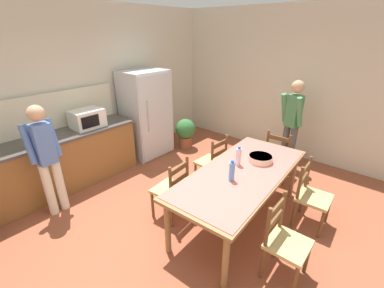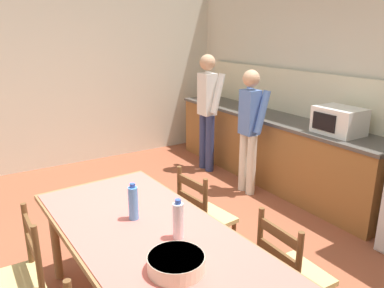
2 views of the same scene
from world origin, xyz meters
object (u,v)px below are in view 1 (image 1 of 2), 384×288
object	(u,v)px
serving_bowl	(260,158)
chair_head_end	(279,156)
chair_side_far_left	(172,189)
person_by_table	(292,120)
bottle_near_centre	(232,171)
potted_plant	(185,131)
microwave	(87,118)
bottle_off_centre	(238,157)
chair_side_near_left	(285,242)
dining_table	(242,176)
chair_side_far_right	(212,162)
person_at_counter	(46,156)
refrigerator	(146,114)
chair_side_near_right	(311,196)

from	to	relation	value
serving_bowl	chair_head_end	distance (m)	1.09
chair_side_far_left	person_by_table	distance (m)	2.62
bottle_near_centre	person_by_table	distance (m)	2.24
potted_plant	microwave	bearing A→B (deg)	167.10
serving_bowl	person_by_table	distance (m)	1.58
bottle_off_centre	person_by_table	bearing A→B (deg)	-0.00
chair_side_far_left	chair_side_near_left	world-z (taller)	same
dining_table	serving_bowl	size ratio (longest dim) A/B	7.13
dining_table	chair_side_far_left	xyz separation A→B (m)	(-0.54, 0.75, -0.26)
chair_side_far_right	person_at_counter	size ratio (longest dim) A/B	0.57
dining_table	chair_side_near_left	world-z (taller)	chair_side_near_left
dining_table	serving_bowl	xyz separation A→B (m)	(0.39, -0.05, 0.12)
refrigerator	serving_bowl	bearing A→B (deg)	-94.62
serving_bowl	chair_side_near_right	bearing A→B (deg)	-78.00
bottle_off_centre	chair_side_near_left	size ratio (longest dim) A/B	0.30
chair_side_far_left	potted_plant	bearing A→B (deg)	-148.47
chair_side_far_right	dining_table	bearing A→B (deg)	62.13
person_by_table	refrigerator	bearing A→B (deg)	-44.22
microwave	chair_side_far_left	bearing A→B (deg)	-87.13
bottle_near_centre	person_by_table	bearing A→B (deg)	3.62
dining_table	potted_plant	xyz separation A→B (m)	(1.32, 2.17, -0.32)
chair_side_near_right	potted_plant	bearing A→B (deg)	72.20
chair_side_near_right	potted_plant	distance (m)	3.03
dining_table	bottle_off_centre	bearing A→B (deg)	50.40
refrigerator	dining_table	size ratio (longest dim) A/B	0.76
bottle_off_centre	person_at_counter	bearing A→B (deg)	129.78
serving_bowl	person_at_counter	xyz separation A→B (m)	(-1.93, 2.16, 0.07)
microwave	dining_table	bearing A→B (deg)	-76.40
dining_table	chair_side_far_left	world-z (taller)	chair_side_far_left
microwave	chair_side_near_left	size ratio (longest dim) A/B	0.55
dining_table	person_by_table	distance (m)	1.98
chair_side_near_left	chair_side_far_right	bearing A→B (deg)	59.50
chair_side_near_right	person_at_counter	world-z (taller)	person_at_counter
chair_side_near_left	potted_plant	distance (m)	3.47
refrigerator	dining_table	distance (m)	2.68
chair_side_near_right	chair_side_far_right	xyz separation A→B (m)	(-0.08, 1.55, 0.00)
serving_bowl	chair_side_far_right	xyz separation A→B (m)	(0.06, 0.86, -0.38)
chair_side_near_right	bottle_near_centre	bearing A→B (deg)	135.22
serving_bowl	microwave	bearing A→B (deg)	111.03
serving_bowl	person_at_counter	size ratio (longest dim) A/B	0.20
bottle_near_centre	chair_side_near_right	world-z (taller)	bottle_near_centre
bottle_off_centre	person_by_table	size ratio (longest dim) A/B	0.16
refrigerator	serving_bowl	distance (m)	2.66
refrigerator	serving_bowl	world-z (taller)	refrigerator
potted_plant	chair_side_far_left	bearing A→B (deg)	-142.57
person_by_table	serving_bowl	bearing A→B (deg)	23.73
chair_head_end	person_at_counter	xyz separation A→B (m)	(-2.95, 2.03, 0.45)
chair_side_far_right	bottle_near_centre	bearing A→B (deg)	49.81
potted_plant	dining_table	bearing A→B (deg)	-121.26
potted_plant	serving_bowl	bearing A→B (deg)	-112.57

